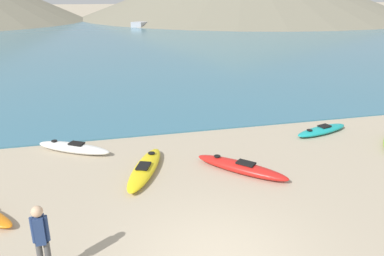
{
  "coord_description": "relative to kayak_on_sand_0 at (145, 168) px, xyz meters",
  "views": [
    {
      "loc": [
        -2.13,
        -6.21,
        5.41
      ],
      "look_at": [
        1.18,
        6.92,
        0.5
      ],
      "focal_mm": 35.0,
      "sensor_mm": 36.0,
      "label": 1
    }
  ],
  "objects": [
    {
      "name": "bay_water",
      "position": [
        0.96,
        38.22,
        -0.12
      ],
      "size": [
        160.0,
        70.0,
        0.06
      ],
      "primitive_type": "cube",
      "color": "teal",
      "rests_on": "ground_plane"
    },
    {
      "name": "kayak_on_sand_0",
      "position": [
        0.0,
        0.0,
        0.0
      ],
      "size": [
        1.83,
        3.19,
        0.34
      ],
      "color": "yellow",
      "rests_on": "ground_plane"
    },
    {
      "name": "kayak_on_sand_2",
      "position": [
        7.46,
        1.79,
        -0.01
      ],
      "size": [
        2.71,
        1.36,
        0.32
      ],
      "color": "teal",
      "rests_on": "ground_plane"
    },
    {
      "name": "kayak_on_sand_3",
      "position": [
        -2.27,
        2.26,
        0.02
      ],
      "size": [
        2.76,
        2.02,
        0.38
      ],
      "color": "white",
      "rests_on": "ground_plane"
    },
    {
      "name": "kayak_on_sand_4",
      "position": [
        2.98,
        -0.7,
        0.02
      ],
      "size": [
        2.61,
        2.74,
        0.38
      ],
      "color": "red",
      "rests_on": "ground_plane"
    },
    {
      "name": "person_near_foreground",
      "position": [
        -2.52,
        -4.15,
        0.79
      ],
      "size": [
        0.33,
        0.22,
        1.63
      ],
      "color": "#4C4C4C",
      "rests_on": "ground_plane"
    },
    {
      "name": "moored_boat_0",
      "position": [
        6.57,
        53.71,
        0.33
      ],
      "size": [
        4.06,
        4.26,
        0.84
      ],
      "color": "#B2B2B7",
      "rests_on": "bay_water"
    }
  ]
}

